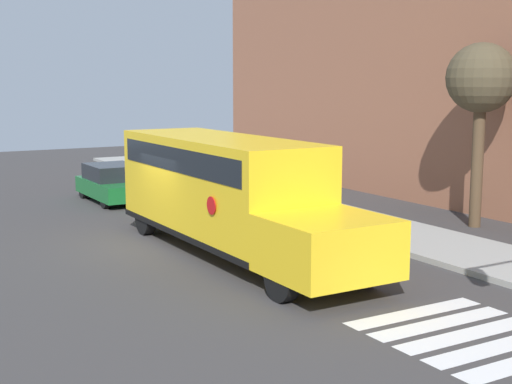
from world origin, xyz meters
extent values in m
plane|color=#3A3838|center=(0.00, 0.00, 0.00)|extent=(60.00, 60.00, 0.00)
cube|color=#9E9E99|center=(0.00, 6.50, 0.07)|extent=(44.00, 3.00, 0.15)
cube|color=#935B42|center=(0.00, 13.00, 6.26)|extent=(32.00, 4.00, 12.52)
cube|color=white|center=(8.13, 2.00, 0.00)|extent=(0.50, 3.20, 0.01)
cube|color=white|center=(8.83, 2.00, 0.00)|extent=(0.50, 3.20, 0.01)
cube|color=white|center=(9.53, 2.00, 0.00)|extent=(0.50, 3.20, 0.01)
cube|color=white|center=(10.23, 2.00, 0.00)|extent=(0.50, 3.20, 0.01)
cube|color=yellow|center=(1.19, 1.21, 1.76)|extent=(7.77, 2.50, 2.62)
cube|color=yellow|center=(6.26, 1.21, 1.08)|extent=(2.38, 2.50, 1.26)
cube|color=black|center=(1.19, 1.21, 0.53)|extent=(7.77, 2.54, 0.16)
cube|color=black|center=(1.19, 1.21, 2.52)|extent=(7.15, 2.53, 0.64)
cylinder|color=red|center=(3.33, -0.08, 1.63)|extent=(0.44, 0.02, 0.44)
cylinder|color=black|center=(6.14, 2.29, 0.50)|extent=(1.00, 0.30, 1.00)
cylinder|color=black|center=(6.14, 0.13, 0.50)|extent=(1.00, 0.30, 1.00)
cylinder|color=black|center=(-1.49, 2.29, 0.50)|extent=(1.00, 0.30, 1.00)
cylinder|color=black|center=(-1.49, 0.13, 0.50)|extent=(1.00, 0.30, 1.00)
cube|color=#196B2D|center=(-7.69, 1.32, 0.52)|extent=(4.02, 1.86, 0.60)
cube|color=#1E2328|center=(-7.93, 1.32, 1.11)|extent=(2.25, 1.71, 0.58)
cylinder|color=black|center=(-6.37, 2.13, 0.32)|extent=(0.64, 0.22, 0.64)
cylinder|color=black|center=(-6.37, 0.51, 0.32)|extent=(0.64, 0.22, 0.64)
cylinder|color=black|center=(-9.02, 2.13, 0.32)|extent=(0.64, 0.22, 0.64)
cylinder|color=black|center=(-9.02, 0.51, 0.32)|extent=(0.64, 0.22, 0.64)
cylinder|color=brown|center=(2.68, 9.55, 2.01)|extent=(0.37, 0.37, 4.02)
sphere|color=#4C422D|center=(2.68, 9.55, 4.66)|extent=(2.15, 2.15, 2.15)
camera|label=1|loc=(18.29, -7.58, 4.56)|focal=50.00mm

